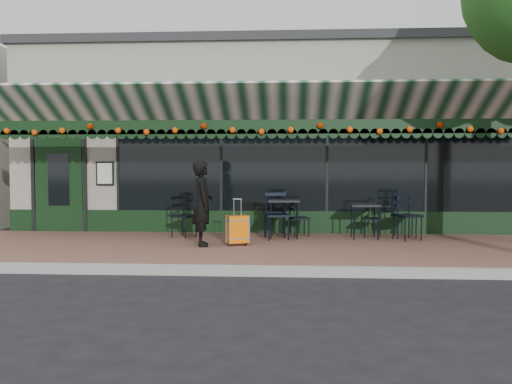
# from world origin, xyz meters

# --- Properties ---
(ground) EXTENTS (80.00, 80.00, 0.00)m
(ground) POSITION_xyz_m (0.00, 0.00, 0.00)
(ground) COLOR black
(ground) RESTS_ON ground
(sidewalk) EXTENTS (18.00, 4.00, 0.15)m
(sidewalk) POSITION_xyz_m (0.00, 2.00, 0.07)
(sidewalk) COLOR brown
(sidewalk) RESTS_ON ground
(curb) EXTENTS (18.00, 0.16, 0.15)m
(curb) POSITION_xyz_m (0.00, -0.08, 0.07)
(curb) COLOR #9E9E99
(curb) RESTS_ON ground
(restaurant_building) EXTENTS (12.00, 9.60, 4.50)m
(restaurant_building) POSITION_xyz_m (0.00, 7.84, 2.27)
(restaurant_building) COLOR #9E9889
(restaurant_building) RESTS_ON ground
(woman) EXTENTS (0.52, 0.67, 1.63)m
(woman) POSITION_xyz_m (-1.10, 1.91, 0.97)
(woman) COLOR black
(woman) RESTS_ON sidewalk
(suitcase) EXTENTS (0.45, 0.36, 0.90)m
(suitcase) POSITION_xyz_m (-0.44, 2.01, 0.45)
(suitcase) COLOR orange
(suitcase) RESTS_ON sidewalk
(cafe_table_a) EXTENTS (0.59, 0.59, 0.73)m
(cafe_table_a) POSITION_xyz_m (2.14, 3.13, 0.80)
(cafe_table_a) COLOR black
(cafe_table_a) RESTS_ON sidewalk
(cafe_table_b) EXTENTS (0.66, 0.66, 0.81)m
(cafe_table_b) POSITION_xyz_m (0.45, 3.18, 0.88)
(cafe_table_b) COLOR black
(cafe_table_b) RESTS_ON sidewalk
(chair_a_left) EXTENTS (0.46, 0.46, 0.79)m
(chair_a_left) POSITION_xyz_m (2.32, 3.29, 0.54)
(chair_a_left) COLOR black
(chair_a_left) RESTS_ON sidewalk
(chair_a_right) EXTENTS (0.46, 0.46, 0.92)m
(chair_a_right) POSITION_xyz_m (3.03, 3.36, 0.61)
(chair_a_right) COLOR black
(chair_a_right) RESTS_ON sidewalk
(chair_a_front) EXTENTS (0.66, 0.66, 0.99)m
(chair_a_front) POSITION_xyz_m (2.99, 2.97, 0.64)
(chair_a_front) COLOR black
(chair_a_front) RESTS_ON sidewalk
(chair_b_left) EXTENTS (0.54, 0.54, 1.01)m
(chair_b_left) POSITION_xyz_m (0.23, 3.47, 0.66)
(chair_b_left) COLOR black
(chair_b_left) RESTS_ON sidewalk
(chair_b_right) EXTENTS (0.48, 0.48, 0.77)m
(chair_b_right) POSITION_xyz_m (0.78, 3.43, 0.53)
(chair_b_right) COLOR black
(chair_b_right) RESTS_ON sidewalk
(chair_b_front) EXTENTS (0.58, 0.58, 0.99)m
(chair_b_front) POSITION_xyz_m (0.30, 2.90, 0.64)
(chair_b_front) COLOR black
(chair_b_front) RESTS_ON sidewalk
(chair_solo) EXTENTS (0.60, 0.60, 0.89)m
(chair_solo) POSITION_xyz_m (-1.69, 3.09, 0.60)
(chair_solo) COLOR black
(chair_solo) RESTS_ON sidewalk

